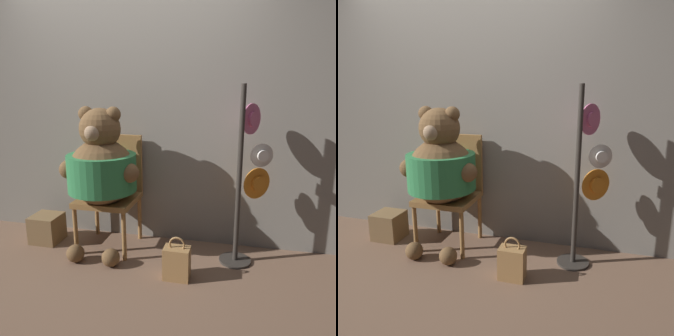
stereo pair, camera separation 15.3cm
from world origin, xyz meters
TOP-DOWN VIEW (x-y plane):
  - ground_plane at (0.00, 0.00)m, footprint 14.00×14.00m
  - wall_back at (0.00, 0.69)m, footprint 8.00×0.10m
  - chair at (-0.14, 0.43)m, footprint 0.53×0.51m
  - teddy_bear at (-0.15, 0.26)m, footprint 0.75×0.66m
  - hat_display_rack at (1.13, 0.37)m, footprint 0.41×0.36m
  - handbag_on_ground at (0.61, -0.07)m, footprint 0.21×0.14m
  - wooden_crate at (-0.80, 0.30)m, footprint 0.27×0.27m

SIDE VIEW (x-z plane):
  - ground_plane at x=0.00m, z-range 0.00..0.00m
  - wooden_crate at x=-0.80m, z-range 0.00..0.27m
  - handbag_on_ground at x=0.61m, z-range -0.04..0.32m
  - chair at x=-0.14m, z-range 0.04..1.11m
  - hat_display_rack at x=1.13m, z-range -0.03..1.51m
  - teddy_bear at x=-0.15m, z-range 0.13..1.48m
  - wall_back at x=0.00m, z-range 0.00..2.41m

